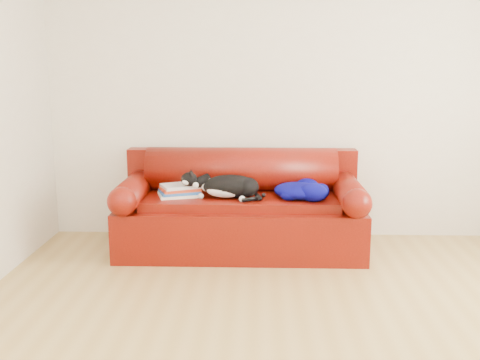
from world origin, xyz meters
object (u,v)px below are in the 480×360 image
object	(u,v)px
cat	(229,187)
book_stack	(180,190)
blanket	(300,190)
sofa_base	(241,224)

from	to	relation	value
cat	book_stack	bearing A→B (deg)	-172.61
book_stack	blanket	xyz separation A→B (m)	(1.03, -0.03, 0.02)
cat	blanket	bearing A→B (deg)	17.03
sofa_base	book_stack	distance (m)	0.61
sofa_base	book_stack	size ratio (longest dim) A/B	5.33
sofa_base	cat	world-z (taller)	cat
book_stack	cat	xyz separation A→B (m)	(0.43, -0.06, 0.05)
book_stack	blanket	size ratio (longest dim) A/B	0.74
sofa_base	book_stack	xyz separation A→B (m)	(-0.52, -0.05, 0.31)
book_stack	blanket	distance (m)	1.03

